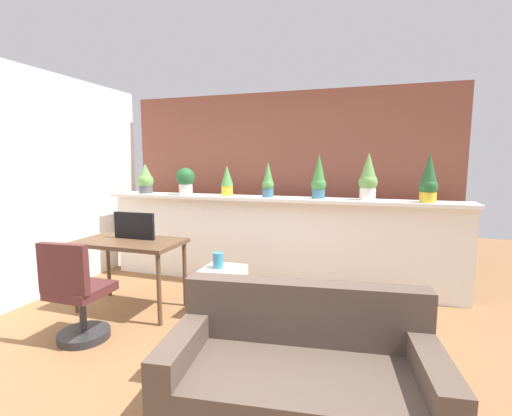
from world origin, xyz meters
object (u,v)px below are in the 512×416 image
(potted_plant_6, at_px, (429,180))
(vase_on_shelf, at_px, (218,260))
(potted_plant_1, at_px, (186,180))
(potted_plant_3, at_px, (268,181))
(potted_plant_0, at_px, (146,179))
(potted_plant_2, at_px, (227,180))
(couch, at_px, (300,380))
(desk, at_px, (130,248))
(potted_plant_5, at_px, (368,178))
(potted_plant_4, at_px, (319,178))
(tv_monitor, at_px, (134,226))
(office_chair, at_px, (77,299))
(side_cube_shelf, at_px, (223,292))

(potted_plant_6, height_order, vase_on_shelf, potted_plant_6)
(potted_plant_1, height_order, potted_plant_6, potted_plant_6)
(potted_plant_1, xyz_separation_m, potted_plant_3, (1.12, 0.01, 0.00))
(potted_plant_0, height_order, potted_plant_2, potted_plant_0)
(potted_plant_6, bearing_deg, potted_plant_3, 179.24)
(couch, bearing_deg, potted_plant_0, 138.78)
(potted_plant_6, relative_size, vase_on_shelf, 3.33)
(potted_plant_2, xyz_separation_m, vase_on_shelf, (0.31, -1.01, -0.76))
(couch, bearing_deg, desk, 150.69)
(desk, bearing_deg, potted_plant_5, 25.88)
(potted_plant_2, distance_m, potted_plant_5, 1.72)
(potted_plant_0, xyz_separation_m, potted_plant_4, (2.36, 0.03, 0.05))
(potted_plant_2, bearing_deg, potted_plant_3, -3.61)
(potted_plant_3, bearing_deg, potted_plant_1, -179.67)
(potted_plant_6, bearing_deg, tv_monitor, -161.22)
(couch, bearing_deg, office_chair, 168.88)
(potted_plant_6, bearing_deg, vase_on_shelf, -154.85)
(potted_plant_1, bearing_deg, office_chair, -92.01)
(potted_plant_1, height_order, desk, potted_plant_1)
(tv_monitor, xyz_separation_m, side_cube_shelf, (0.99, 0.06, -0.64))
(potted_plant_5, relative_size, side_cube_shelf, 1.07)
(potted_plant_6, height_order, couch, potted_plant_6)
(potted_plant_3, height_order, desk, potted_plant_3)
(potted_plant_5, bearing_deg, couch, -98.20)
(potted_plant_2, xyz_separation_m, side_cube_shelf, (0.35, -1.01, -1.08))
(desk, height_order, couch, couch)
(potted_plant_0, distance_m, office_chair, 2.16)
(potted_plant_0, bearing_deg, potted_plant_6, -0.57)
(potted_plant_4, bearing_deg, tv_monitor, -149.09)
(potted_plant_2, bearing_deg, office_chair, -108.60)
(side_cube_shelf, bearing_deg, couch, -51.02)
(potted_plant_4, height_order, potted_plant_6, same)
(potted_plant_2, bearing_deg, desk, -119.09)
(potted_plant_4, relative_size, couch, 0.32)
(vase_on_shelf, bearing_deg, potted_plant_6, 25.15)
(potted_plant_0, distance_m, desk, 1.42)
(potted_plant_1, distance_m, potted_plant_3, 1.12)
(office_chair, bearing_deg, potted_plant_3, 57.33)
(potted_plant_3, relative_size, desk, 0.39)
(potted_plant_3, bearing_deg, potted_plant_2, 176.39)
(potted_plant_5, height_order, desk, potted_plant_5)
(potted_plant_6, bearing_deg, desk, -159.88)
(potted_plant_0, height_order, couch, potted_plant_0)
(office_chair, bearing_deg, potted_plant_1, 87.99)
(potted_plant_1, xyz_separation_m, potted_plant_4, (1.73, 0.05, 0.04))
(potted_plant_6, distance_m, office_chair, 3.62)
(potted_plant_6, bearing_deg, side_cube_shelf, -154.40)
(potted_plant_2, height_order, office_chair, potted_plant_2)
(potted_plant_3, bearing_deg, side_cube_shelf, -101.53)
(potted_plant_2, relative_size, desk, 0.35)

